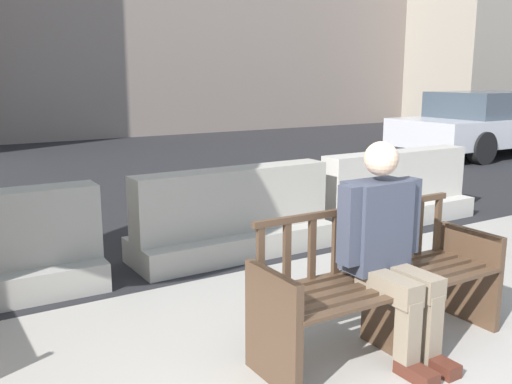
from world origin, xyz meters
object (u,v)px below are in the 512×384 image
at_px(car_sedan_mid, 491,123).
at_px(jersey_barrier_centre, 234,220).
at_px(street_bench, 379,287).
at_px(seated_person, 387,245).
at_px(jersey_barrier_right, 395,193).

bearing_deg(car_sedan_mid, jersey_barrier_centre, -158.65).
height_order(street_bench, car_sedan_mid, car_sedan_mid).
height_order(street_bench, seated_person, seated_person).
xyz_separation_m(jersey_barrier_centre, car_sedan_mid, (8.27, 3.23, 0.34)).
bearing_deg(jersey_barrier_centre, car_sedan_mid, 21.35).
distance_m(street_bench, seated_person, 0.30).
height_order(street_bench, jersey_barrier_centre, street_bench).
height_order(seated_person, jersey_barrier_right, seated_person).
bearing_deg(street_bench, seated_person, -101.40).
relative_size(street_bench, car_sedan_mid, 0.36).
bearing_deg(jersey_barrier_right, street_bench, -137.05).
distance_m(seated_person, car_sedan_mid, 10.05).
height_order(jersey_barrier_centre, jersey_barrier_right, same).
height_order(seated_person, jersey_barrier_centre, seated_person).
relative_size(street_bench, jersey_barrier_right, 0.85).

